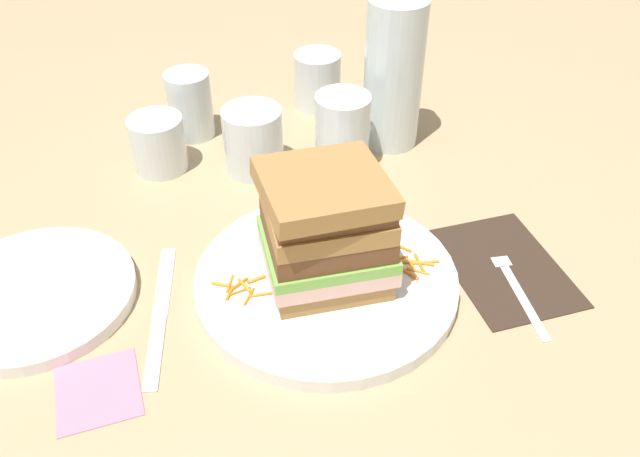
% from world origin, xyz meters
% --- Properties ---
extents(ground_plane, '(3.00, 3.00, 0.00)m').
position_xyz_m(ground_plane, '(0.00, 0.00, 0.00)').
color(ground_plane, tan).
extents(main_plate, '(0.28, 0.28, 0.02)m').
position_xyz_m(main_plate, '(0.02, 0.01, 0.01)').
color(main_plate, white).
rests_on(main_plate, ground_plane).
extents(sandwich, '(0.13, 0.12, 0.13)m').
position_xyz_m(sandwich, '(0.02, 0.00, 0.08)').
color(sandwich, '#A87A42').
rests_on(sandwich, main_plate).
extents(carrot_shred_0, '(0.01, 0.02, 0.00)m').
position_xyz_m(carrot_shred_0, '(-0.09, 0.00, 0.02)').
color(carrot_shred_0, orange).
rests_on(carrot_shred_0, main_plate).
extents(carrot_shred_1, '(0.02, 0.01, 0.00)m').
position_xyz_m(carrot_shred_1, '(-0.10, 0.01, 0.02)').
color(carrot_shred_1, orange).
rests_on(carrot_shred_1, main_plate).
extents(carrot_shred_2, '(0.02, 0.00, 0.00)m').
position_xyz_m(carrot_shred_2, '(-0.06, -0.01, 0.02)').
color(carrot_shred_2, orange).
rests_on(carrot_shred_2, main_plate).
extents(carrot_shred_3, '(0.01, 0.02, 0.00)m').
position_xyz_m(carrot_shred_3, '(-0.07, -0.01, 0.02)').
color(carrot_shred_3, orange).
rests_on(carrot_shred_3, main_plate).
extents(carrot_shred_4, '(0.01, 0.02, 0.00)m').
position_xyz_m(carrot_shred_4, '(-0.07, 0.01, 0.02)').
color(carrot_shred_4, orange).
rests_on(carrot_shred_4, main_plate).
extents(carrot_shred_5, '(0.01, 0.02, 0.00)m').
position_xyz_m(carrot_shred_5, '(-0.09, 0.01, 0.02)').
color(carrot_shred_5, orange).
rests_on(carrot_shred_5, main_plate).
extents(carrot_shred_6, '(0.02, 0.01, 0.00)m').
position_xyz_m(carrot_shred_6, '(-0.06, 0.01, 0.02)').
color(carrot_shred_6, orange).
rests_on(carrot_shred_6, main_plate).
extents(carrot_shred_7, '(0.03, 0.01, 0.00)m').
position_xyz_m(carrot_shred_7, '(-0.08, -0.00, 0.02)').
color(carrot_shred_7, orange).
rests_on(carrot_shred_7, main_plate).
extents(carrot_shred_8, '(0.02, 0.02, 0.00)m').
position_xyz_m(carrot_shred_8, '(-0.08, 0.01, 0.02)').
color(carrot_shred_8, orange).
rests_on(carrot_shred_8, main_plate).
extents(carrot_shred_9, '(0.02, 0.02, 0.00)m').
position_xyz_m(carrot_shred_9, '(0.10, -0.01, 0.02)').
color(carrot_shred_9, orange).
rests_on(carrot_shred_9, main_plate).
extents(carrot_shred_10, '(0.03, 0.02, 0.00)m').
position_xyz_m(carrot_shred_10, '(0.12, -0.00, 0.02)').
color(carrot_shred_10, orange).
rests_on(carrot_shred_10, main_plate).
extents(carrot_shred_11, '(0.02, 0.02, 0.00)m').
position_xyz_m(carrot_shred_11, '(0.11, 0.03, 0.02)').
color(carrot_shred_11, orange).
rests_on(carrot_shred_11, main_plate).
extents(carrot_shred_12, '(0.00, 0.03, 0.00)m').
position_xyz_m(carrot_shred_12, '(0.12, 0.00, 0.02)').
color(carrot_shred_12, orange).
rests_on(carrot_shred_12, main_plate).
extents(carrot_shred_13, '(0.03, 0.01, 0.00)m').
position_xyz_m(carrot_shred_13, '(0.12, -0.00, 0.02)').
color(carrot_shred_13, orange).
rests_on(carrot_shred_13, main_plate).
extents(carrot_shred_14, '(0.00, 0.02, 0.00)m').
position_xyz_m(carrot_shred_14, '(0.11, -0.00, 0.02)').
color(carrot_shred_14, orange).
rests_on(carrot_shred_14, main_plate).
extents(carrot_shred_15, '(0.03, 0.00, 0.00)m').
position_xyz_m(carrot_shred_15, '(0.09, 0.01, 0.02)').
color(carrot_shred_15, orange).
rests_on(carrot_shred_15, main_plate).
extents(carrot_shred_16, '(0.02, 0.02, 0.00)m').
position_xyz_m(carrot_shred_16, '(0.11, -0.01, 0.02)').
color(carrot_shred_16, orange).
rests_on(carrot_shred_16, main_plate).
extents(carrot_shred_17, '(0.03, 0.01, 0.00)m').
position_xyz_m(carrot_shred_17, '(0.09, 0.01, 0.02)').
color(carrot_shred_17, orange).
rests_on(carrot_shred_17, main_plate).
extents(napkin_dark, '(0.13, 0.17, 0.00)m').
position_xyz_m(napkin_dark, '(0.22, -0.01, 0.00)').
color(napkin_dark, '#38281E').
rests_on(napkin_dark, ground_plane).
extents(fork, '(0.02, 0.17, 0.00)m').
position_xyz_m(fork, '(0.21, -0.03, 0.00)').
color(fork, silver).
rests_on(fork, napkin_dark).
extents(knife, '(0.04, 0.20, 0.00)m').
position_xyz_m(knife, '(-0.16, -0.00, 0.00)').
color(knife, silver).
rests_on(knife, ground_plane).
extents(juice_glass, '(0.07, 0.07, 0.10)m').
position_xyz_m(juice_glass, '(0.09, 0.23, 0.05)').
color(juice_glass, white).
rests_on(juice_glass, ground_plane).
extents(water_bottle, '(0.08, 0.08, 0.27)m').
position_xyz_m(water_bottle, '(0.17, 0.28, 0.12)').
color(water_bottle, silver).
rests_on(water_bottle, ground_plane).
extents(empty_tumbler_0, '(0.07, 0.07, 0.08)m').
position_xyz_m(empty_tumbler_0, '(0.09, 0.40, 0.04)').
color(empty_tumbler_0, silver).
rests_on(empty_tumbler_0, ground_plane).
extents(empty_tumbler_1, '(0.07, 0.07, 0.07)m').
position_xyz_m(empty_tumbler_1, '(-0.15, 0.28, 0.04)').
color(empty_tumbler_1, silver).
rests_on(empty_tumbler_1, ground_plane).
extents(empty_tumbler_2, '(0.06, 0.06, 0.09)m').
position_xyz_m(empty_tumbler_2, '(-0.10, 0.35, 0.05)').
color(empty_tumbler_2, silver).
rests_on(empty_tumbler_2, ground_plane).
extents(empty_tumbler_3, '(0.08, 0.08, 0.09)m').
position_xyz_m(empty_tumbler_3, '(-0.03, 0.25, 0.04)').
color(empty_tumbler_3, silver).
rests_on(empty_tumbler_3, ground_plane).
extents(side_plate, '(0.21, 0.21, 0.02)m').
position_xyz_m(side_plate, '(-0.29, 0.05, 0.01)').
color(side_plate, white).
rests_on(side_plate, ground_plane).
extents(napkin_pink, '(0.08, 0.09, 0.00)m').
position_xyz_m(napkin_pink, '(-0.22, -0.08, 0.00)').
color(napkin_pink, pink).
rests_on(napkin_pink, ground_plane).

